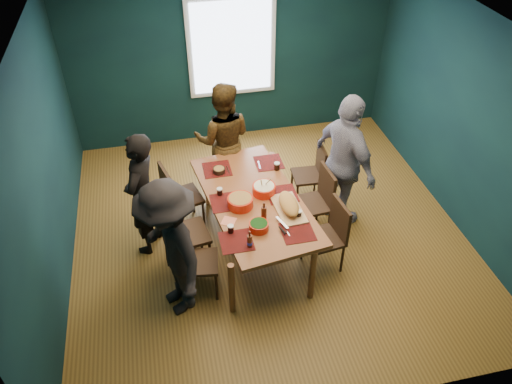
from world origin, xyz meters
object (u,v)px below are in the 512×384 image
(cutting_board, at_px, (289,205))
(dining_table, at_px, (254,203))
(person_far_left, at_px, (143,195))
(bowl_salad, at_px, (240,202))
(chair_left_far, at_px, (176,194))
(chair_left_near, at_px, (191,257))
(person_right, at_px, (345,163))
(chair_right_mid, at_px, (318,197))
(chair_right_far, at_px, (314,170))
(bowl_dumpling, at_px, (264,189))
(person_near_left, at_px, (170,250))
(bowl_herbs, at_px, (259,226))
(chair_left_mid, at_px, (179,230))
(person_back, at_px, (223,140))
(chair_right_near, at_px, (331,231))

(cutting_board, bearing_deg, dining_table, 135.99)
(person_far_left, height_order, bowl_salad, person_far_left)
(person_far_left, bearing_deg, bowl_salad, 93.71)
(chair_left_far, relative_size, chair_left_near, 1.07)
(chair_left_near, relative_size, person_right, 0.49)
(chair_right_mid, bearing_deg, chair_right_far, 72.32)
(dining_table, height_order, cutting_board, cutting_board)
(chair_left_near, xyz_separation_m, bowl_dumpling, (0.97, 0.62, 0.32))
(bowl_salad, bearing_deg, person_near_left, -144.10)
(person_near_left, relative_size, bowl_dumpling, 6.10)
(bowl_dumpling, distance_m, cutting_board, 0.42)
(chair_right_mid, distance_m, bowl_herbs, 1.17)
(chair_left_mid, height_order, bowl_dumpling, bowl_dumpling)
(chair_right_far, height_order, person_back, person_back)
(person_right, distance_m, bowl_salad, 1.46)
(chair_right_mid, height_order, person_right, person_right)
(chair_left_near, relative_size, bowl_herbs, 4.16)
(chair_right_mid, xyz_separation_m, person_back, (-1.02, 1.14, 0.28))
(chair_left_far, relative_size, person_back, 0.58)
(dining_table, height_order, person_near_left, person_near_left)
(chair_left_near, height_order, chair_right_far, chair_left_near)
(person_right, height_order, person_near_left, person_right)
(dining_table, relative_size, person_right, 1.18)
(person_near_left, height_order, bowl_salad, person_near_left)
(chair_right_mid, bearing_deg, cutting_board, -146.61)
(chair_right_far, distance_m, cutting_board, 1.27)
(chair_left_far, height_order, chair_left_near, chair_left_far)
(bowl_dumpling, bearing_deg, person_right, 10.11)
(person_near_left, bearing_deg, chair_right_far, 106.77)
(dining_table, xyz_separation_m, person_back, (-0.16, 1.26, 0.13))
(chair_right_near, bearing_deg, person_right, 53.98)
(chair_left_far, height_order, person_right, person_right)
(chair_left_mid, height_order, bowl_herbs, chair_left_mid)
(chair_left_mid, height_order, bowl_salad, chair_left_mid)
(chair_right_mid, height_order, bowl_salad, chair_right_mid)
(dining_table, distance_m, person_right, 1.27)
(chair_left_near, xyz_separation_m, bowl_herbs, (0.77, 0.01, 0.31))
(person_right, height_order, bowl_dumpling, person_right)
(chair_left_far, distance_m, chair_right_near, 2.02)
(chair_right_far, xyz_separation_m, bowl_dumpling, (-0.86, -0.67, 0.34))
(person_back, relative_size, bowl_salad, 5.56)
(dining_table, bearing_deg, chair_right_far, 28.44)
(chair_left_far, relative_size, person_right, 0.52)
(chair_right_mid, distance_m, person_far_left, 2.17)
(chair_right_mid, distance_m, bowl_salad, 1.11)
(chair_left_mid, height_order, chair_right_near, chair_left_mid)
(dining_table, distance_m, bowl_herbs, 0.56)
(dining_table, distance_m, chair_right_far, 1.26)
(chair_right_near, distance_m, person_back, 2.03)
(chair_left_near, relative_size, person_near_left, 0.53)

